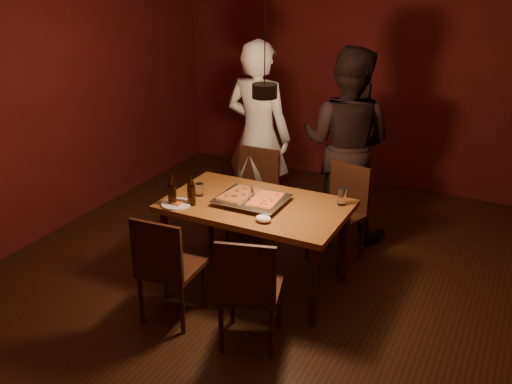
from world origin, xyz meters
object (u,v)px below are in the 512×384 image
at_px(chair_far_left, 255,185).
at_px(diner_white, 258,136).
at_px(chair_far_right, 342,204).
at_px(chair_near_left, 165,261).
at_px(dining_table, 256,211).
at_px(beer_bottle_b, 191,190).
at_px(pendant_lamp, 265,89).
at_px(plate_slice, 176,204).
at_px(diner_dark, 346,144).
at_px(chair_near_right, 248,283).
at_px(beer_bottle_a, 172,190).
at_px(pizza_tray, 252,201).

height_order(chair_far_left, diner_white, diner_white).
relative_size(chair_far_right, chair_near_left, 1.07).
distance_m(chair_far_left, diner_white, 0.52).
bearing_deg(dining_table, beer_bottle_b, -150.14).
bearing_deg(chair_far_left, chair_near_left, 91.65).
bearing_deg(chair_near_left, chair_far_right, 58.27).
relative_size(chair_far_left, beer_bottle_b, 1.91).
height_order(chair_far_right, pendant_lamp, pendant_lamp).
relative_size(dining_table, plate_slice, 6.12).
relative_size(chair_far_right, plate_slice, 2.12).
relative_size(beer_bottle_b, plate_slice, 1.04).
xyz_separation_m(dining_table, diner_dark, (0.34, 1.28, 0.27)).
relative_size(chair_near_left, diner_white, 0.25).
distance_m(diner_white, diner_dark, 0.89).
xyz_separation_m(dining_table, chair_far_left, (-0.42, 0.81, -0.14)).
xyz_separation_m(chair_far_left, diner_dark, (0.76, 0.46, 0.41)).
xyz_separation_m(chair_near_right, beer_bottle_b, (-0.81, 0.56, 0.34)).
bearing_deg(beer_bottle_a, pendant_lamp, 7.83).
distance_m(dining_table, beer_bottle_b, 0.57).
bearing_deg(diner_dark, beer_bottle_a, 60.82).
distance_m(beer_bottle_a, plate_slice, 0.12).
height_order(chair_far_left, beer_bottle_a, beer_bottle_a).
relative_size(pizza_tray, beer_bottle_b, 2.16).
bearing_deg(beer_bottle_a, chair_near_right, -27.18).
xyz_separation_m(beer_bottle_a, diner_dark, (0.94, 1.61, 0.06)).
relative_size(beer_bottle_b, diner_white, 0.13).
relative_size(pizza_tray, plate_slice, 2.24).
bearing_deg(diner_dark, beer_bottle_b, 63.56).
distance_m(pizza_tray, beer_bottle_b, 0.51).
height_order(plate_slice, pendant_lamp, pendant_lamp).
xyz_separation_m(pizza_tray, diner_dark, (0.37, 1.29, 0.17)).
bearing_deg(chair_near_left, chair_near_right, -4.35).
bearing_deg(beer_bottle_b, pizza_tray, 30.01).
relative_size(chair_far_left, pizza_tray, 0.88).
bearing_deg(pendant_lamp, chair_near_right, -73.90).
height_order(dining_table, chair_near_right, chair_near_right).
height_order(dining_table, diner_dark, diner_dark).
height_order(beer_bottle_a, pendant_lamp, pendant_lamp).
bearing_deg(pizza_tray, diner_dark, 78.76).
bearing_deg(pizza_tray, beer_bottle_b, -145.17).
relative_size(chair_far_right, diner_white, 0.27).
height_order(beer_bottle_b, diner_dark, diner_dark).
bearing_deg(plate_slice, beer_bottle_b, 28.65).
xyz_separation_m(chair_near_left, beer_bottle_a, (-0.25, 0.48, 0.34)).
distance_m(chair_near_left, plate_slice, 0.59).
distance_m(chair_near_left, diner_white, 1.98).
distance_m(chair_near_right, diner_white, 2.16).
relative_size(chair_far_left, chair_near_right, 0.93).
xyz_separation_m(pizza_tray, diner_white, (-0.50, 1.12, 0.18)).
height_order(dining_table, beer_bottle_b, beer_bottle_b).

